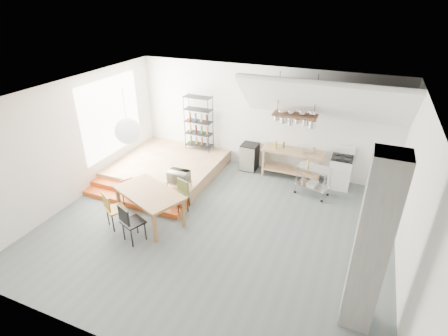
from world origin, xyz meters
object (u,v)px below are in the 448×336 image
at_px(dining_table, 149,195).
at_px(rolling_cart, 313,177).
at_px(stove, 340,171).
at_px(mini_fridge, 249,157).

xyz_separation_m(dining_table, rolling_cart, (3.45, 2.76, -0.18)).
height_order(stove, mini_fridge, stove).
relative_size(stove, rolling_cart, 1.24).
bearing_deg(stove, mini_fridge, 179.09).
bearing_deg(rolling_cart, stove, 64.99).
bearing_deg(dining_table, mini_fridge, 92.00).
bearing_deg(dining_table, stove, 63.26).
bearing_deg(stove, rolling_cart, -129.73).
xyz_separation_m(stove, rolling_cart, (-0.63, -0.76, 0.07)).
bearing_deg(stove, dining_table, -139.18).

